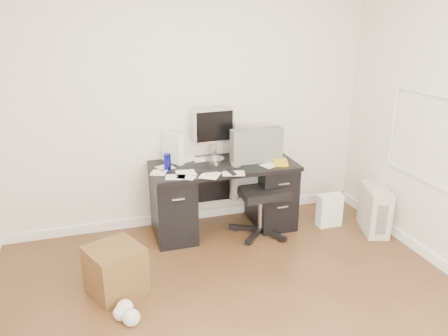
% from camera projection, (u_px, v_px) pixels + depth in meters
% --- Properties ---
extents(ground, '(4.00, 4.00, 0.00)m').
position_uv_depth(ground, '(251.00, 333.00, 3.22)').
color(ground, '#472D17').
rests_on(ground, ground).
extents(room_shell, '(4.02, 4.02, 2.71)m').
position_uv_depth(room_shell, '(259.00, 111.00, 2.70)').
color(room_shell, silver).
rests_on(room_shell, ground).
extents(desk, '(1.50, 0.70, 0.75)m').
position_uv_depth(desk, '(224.00, 195.00, 4.66)').
color(desk, black).
rests_on(desk, ground).
extents(loose_papers, '(1.10, 0.60, 0.00)m').
position_uv_depth(loose_papers, '(206.00, 167.00, 4.44)').
color(loose_papers, silver).
rests_on(loose_papers, desk).
extents(lcd_monitor, '(0.47, 0.29, 0.57)m').
position_uv_depth(lcd_monitor, '(214.00, 134.00, 4.57)').
color(lcd_monitor, silver).
rests_on(lcd_monitor, desk).
extents(keyboard, '(0.38, 0.14, 0.02)m').
position_uv_depth(keyboard, '(214.00, 169.00, 4.36)').
color(keyboard, black).
rests_on(keyboard, desk).
extents(computer_mouse, '(0.06, 0.06, 0.06)m').
position_uv_depth(computer_mouse, '(244.00, 161.00, 4.53)').
color(computer_mouse, silver).
rests_on(computer_mouse, desk).
extents(travel_mug, '(0.09, 0.09, 0.16)m').
position_uv_depth(travel_mug, '(167.00, 161.00, 4.37)').
color(travel_mug, navy).
rests_on(travel_mug, desk).
extents(white_binder, '(0.25, 0.31, 0.32)m').
position_uv_depth(white_binder, '(173.00, 148.00, 4.54)').
color(white_binder, white).
rests_on(white_binder, desk).
extents(magazine_file, '(0.19, 0.25, 0.27)m').
position_uv_depth(magazine_file, '(257.00, 142.00, 4.84)').
color(magazine_file, '#926647').
rests_on(magazine_file, desk).
extents(pen_cup, '(0.12, 0.12, 0.25)m').
position_uv_depth(pen_cup, '(246.00, 147.00, 4.67)').
color(pen_cup, '#582C19').
rests_on(pen_cup, desk).
extents(yellow_book, '(0.21, 0.24, 0.03)m').
position_uv_depth(yellow_book, '(281.00, 162.00, 4.54)').
color(yellow_book, gold).
rests_on(yellow_book, desk).
extents(paper_remote, '(0.26, 0.23, 0.02)m').
position_uv_depth(paper_remote, '(234.00, 173.00, 4.27)').
color(paper_remote, silver).
rests_on(paper_remote, desk).
extents(office_chair, '(0.63, 0.63, 1.11)m').
position_uv_depth(office_chair, '(262.00, 185.00, 4.52)').
color(office_chair, '#595C59').
rests_on(office_chair, ground).
extents(pc_tower, '(0.37, 0.54, 0.49)m').
position_uv_depth(pc_tower, '(375.00, 209.00, 4.68)').
color(pc_tower, '#B4B1A3').
rests_on(pc_tower, ground).
extents(shopping_bag, '(0.27, 0.19, 0.36)m').
position_uv_depth(shopping_bag, '(329.00, 210.00, 4.81)').
color(shopping_bag, white).
rests_on(shopping_bag, ground).
extents(wicker_basket, '(0.54, 0.54, 0.41)m').
position_uv_depth(wicker_basket, '(116.00, 270.00, 3.65)').
color(wicker_basket, '#482915').
rests_on(wicker_basket, ground).
extents(desk_printer, '(0.42, 0.37, 0.23)m').
position_uv_depth(desk_printer, '(270.00, 207.00, 5.05)').
color(desk_printer, slate).
rests_on(desk_printer, ground).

